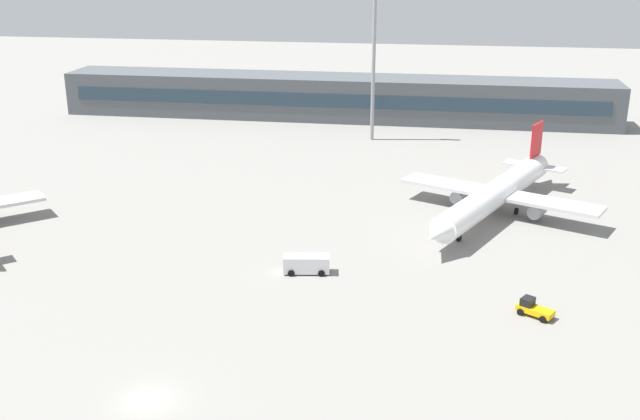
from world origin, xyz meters
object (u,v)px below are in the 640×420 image
object	(u,v)px
baggage_tug_yellow	(533,308)
service_van_white	(307,264)
floodlight_tower_west	(374,48)
airplane_mid	(495,194)

from	to	relation	value
baggage_tug_yellow	service_van_white	bearing A→B (deg)	164.64
service_van_white	baggage_tug_yellow	bearing A→B (deg)	-15.36
baggage_tug_yellow	floodlight_tower_west	distance (m)	75.45
airplane_mid	service_van_white	xyz separation A→B (m)	(-22.07, -23.05, -1.95)
service_van_white	floodlight_tower_west	world-z (taller)	floodlight_tower_west
baggage_tug_yellow	airplane_mid	bearing A→B (deg)	94.26
baggage_tug_yellow	service_van_white	size ratio (longest dim) A/B	0.71
service_van_white	floodlight_tower_west	xyz separation A→B (m)	(1.36, 63.28, 16.21)
service_van_white	floodlight_tower_west	bearing A→B (deg)	88.77
service_van_white	floodlight_tower_west	size ratio (longest dim) A/B	0.18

